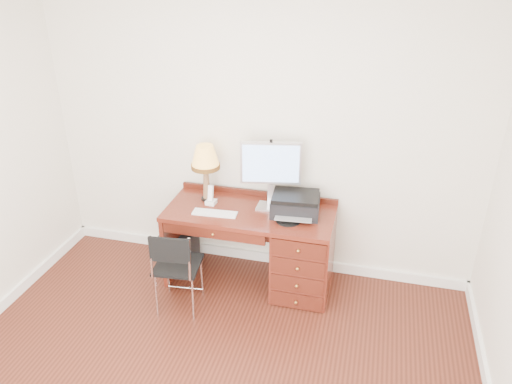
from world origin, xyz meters
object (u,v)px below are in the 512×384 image
(chair, at_px, (175,263))
(equipment_box, at_px, (179,247))
(printer, at_px, (295,204))
(leg_lamp, at_px, (205,160))
(monitor, at_px, (271,167))
(desk, at_px, (285,247))
(phone, at_px, (211,199))

(chair, bearing_deg, equipment_box, 104.27)
(printer, height_order, leg_lamp, leg_lamp)
(leg_lamp, xyz_separation_m, chair, (-0.06, -0.67, -0.66))
(monitor, xyz_separation_m, chair, (-0.67, -0.69, -0.65))
(desk, xyz_separation_m, monitor, (-0.16, 0.13, 0.72))
(leg_lamp, bearing_deg, desk, -8.15)
(monitor, bearing_deg, chair, -145.47)
(printer, bearing_deg, leg_lamp, 171.26)
(monitor, distance_m, equipment_box, 1.32)
(monitor, xyz_separation_m, phone, (-0.54, -0.10, -0.33))
(equipment_box, bearing_deg, desk, -3.88)
(printer, xyz_separation_m, leg_lamp, (-0.84, 0.06, 0.30))
(desk, height_order, leg_lamp, leg_lamp)
(monitor, distance_m, leg_lamp, 0.60)
(printer, height_order, chair, printer)
(desk, bearing_deg, phone, 177.40)
(leg_lamp, bearing_deg, printer, -3.76)
(leg_lamp, distance_m, phone, 0.35)
(monitor, bearing_deg, printer, -29.08)
(leg_lamp, distance_m, equipment_box, 1.01)
(printer, distance_m, chair, 1.15)
(monitor, height_order, equipment_box, monitor)
(equipment_box, bearing_deg, printer, -0.87)
(phone, bearing_deg, leg_lamp, 134.07)
(phone, bearing_deg, desk, 1.46)
(printer, relative_size, leg_lamp, 0.83)
(desk, distance_m, printer, 0.44)
(phone, relative_size, equipment_box, 0.51)
(equipment_box, bearing_deg, chair, -68.09)
(monitor, distance_m, chair, 1.16)
(phone, distance_m, chair, 0.69)
(desk, relative_size, printer, 3.40)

